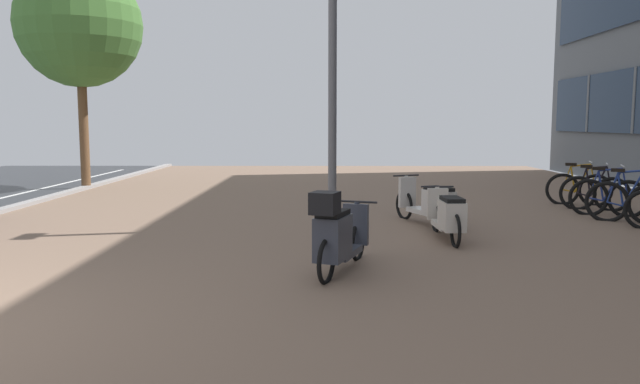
{
  "coord_description": "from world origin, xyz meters",
  "views": [
    {
      "loc": [
        3.86,
        -4.44,
        1.74
      ],
      "look_at": [
        3.81,
        2.75,
        0.91
      ],
      "focal_mm": 34.16,
      "sensor_mm": 36.0,
      "label": 1
    }
  ],
  "objects_px": {
    "bicycle_rack_04": "(628,202)",
    "scooter_mid": "(337,235)",
    "scooter_far": "(448,216)",
    "street_tree": "(79,26)",
    "bicycle_rack_05": "(608,197)",
    "lamp_post": "(333,34)",
    "bicycle_rack_06": "(594,193)",
    "bicycle_rack_07": "(579,189)",
    "scooter_near": "(430,203)"
  },
  "relations": [
    {
      "from": "bicycle_rack_04",
      "to": "scooter_mid",
      "type": "relative_size",
      "value": 0.78
    },
    {
      "from": "scooter_far",
      "to": "street_tree",
      "type": "distance_m",
      "value": 11.48
    },
    {
      "from": "bicycle_rack_05",
      "to": "lamp_post",
      "type": "relative_size",
      "value": 0.24
    },
    {
      "from": "bicycle_rack_06",
      "to": "bicycle_rack_07",
      "type": "height_order",
      "value": "bicycle_rack_06"
    },
    {
      "from": "scooter_mid",
      "to": "lamp_post",
      "type": "relative_size",
      "value": 0.29
    },
    {
      "from": "scooter_near",
      "to": "lamp_post",
      "type": "distance_m",
      "value": 3.23
    },
    {
      "from": "lamp_post",
      "to": "scooter_near",
      "type": "bearing_deg",
      "value": 2.14
    },
    {
      "from": "scooter_near",
      "to": "lamp_post",
      "type": "height_order",
      "value": "lamp_post"
    },
    {
      "from": "bicycle_rack_06",
      "to": "lamp_post",
      "type": "xyz_separation_m",
      "value": [
        -5.26,
        -1.95,
        2.82
      ]
    },
    {
      "from": "bicycle_rack_04",
      "to": "bicycle_rack_05",
      "type": "bearing_deg",
      "value": 89.79
    },
    {
      "from": "scooter_near",
      "to": "scooter_mid",
      "type": "height_order",
      "value": "scooter_mid"
    },
    {
      "from": "bicycle_rack_06",
      "to": "scooter_mid",
      "type": "distance_m",
      "value": 7.41
    },
    {
      "from": "scooter_mid",
      "to": "bicycle_rack_04",
      "type": "bearing_deg",
      "value": 35.69
    },
    {
      "from": "bicycle_rack_05",
      "to": "street_tree",
      "type": "bearing_deg",
      "value": 158.07
    },
    {
      "from": "lamp_post",
      "to": "street_tree",
      "type": "xyz_separation_m",
      "value": [
        -6.45,
        5.87,
        1.05
      ]
    },
    {
      "from": "bicycle_rack_06",
      "to": "scooter_mid",
      "type": "height_order",
      "value": "scooter_mid"
    },
    {
      "from": "bicycle_rack_06",
      "to": "scooter_far",
      "type": "relative_size",
      "value": 0.72
    },
    {
      "from": "bicycle_rack_04",
      "to": "scooter_mid",
      "type": "xyz_separation_m",
      "value": [
        -5.16,
        -3.71,
        0.1
      ]
    },
    {
      "from": "bicycle_rack_07",
      "to": "scooter_mid",
      "type": "relative_size",
      "value": 0.8
    },
    {
      "from": "lamp_post",
      "to": "street_tree",
      "type": "relative_size",
      "value": 0.98
    },
    {
      "from": "bicycle_rack_05",
      "to": "bicycle_rack_06",
      "type": "distance_m",
      "value": 0.77
    },
    {
      "from": "bicycle_rack_07",
      "to": "street_tree",
      "type": "height_order",
      "value": "street_tree"
    },
    {
      "from": "street_tree",
      "to": "bicycle_rack_06",
      "type": "bearing_deg",
      "value": -18.5
    },
    {
      "from": "scooter_near",
      "to": "scooter_mid",
      "type": "relative_size",
      "value": 1.07
    },
    {
      "from": "bicycle_rack_04",
      "to": "bicycle_rack_07",
      "type": "distance_m",
      "value": 2.29
    },
    {
      "from": "scooter_mid",
      "to": "lamp_post",
      "type": "xyz_separation_m",
      "value": [
        -0.01,
        3.28,
        2.71
      ]
    },
    {
      "from": "bicycle_rack_04",
      "to": "scooter_mid",
      "type": "bearing_deg",
      "value": -144.31
    },
    {
      "from": "bicycle_rack_05",
      "to": "bicycle_rack_06",
      "type": "height_order",
      "value": "bicycle_rack_05"
    },
    {
      "from": "bicycle_rack_04",
      "to": "lamp_post",
      "type": "xyz_separation_m",
      "value": [
        -5.17,
        -0.43,
        2.81
      ]
    },
    {
      "from": "lamp_post",
      "to": "bicycle_rack_07",
      "type": "bearing_deg",
      "value": 27.29
    },
    {
      "from": "bicycle_rack_07",
      "to": "street_tree",
      "type": "relative_size",
      "value": 0.23
    },
    {
      "from": "bicycle_rack_04",
      "to": "bicycle_rack_05",
      "type": "distance_m",
      "value": 0.76
    },
    {
      "from": "scooter_far",
      "to": "street_tree",
      "type": "bearing_deg",
      "value": 138.78
    },
    {
      "from": "scooter_mid",
      "to": "scooter_far",
      "type": "xyz_separation_m",
      "value": [
        1.67,
        2.02,
        -0.09
      ]
    },
    {
      "from": "scooter_near",
      "to": "lamp_post",
      "type": "bearing_deg",
      "value": -177.86
    },
    {
      "from": "bicycle_rack_05",
      "to": "bicycle_rack_07",
      "type": "xyz_separation_m",
      "value": [
        0.09,
        1.53,
        -0.01
      ]
    },
    {
      "from": "scooter_near",
      "to": "street_tree",
      "type": "bearing_deg",
      "value": 144.33
    },
    {
      "from": "bicycle_rack_05",
      "to": "scooter_far",
      "type": "relative_size",
      "value": 0.77
    },
    {
      "from": "scooter_mid",
      "to": "scooter_far",
      "type": "height_order",
      "value": "scooter_mid"
    },
    {
      "from": "lamp_post",
      "to": "bicycle_rack_06",
      "type": "bearing_deg",
      "value": 20.38
    },
    {
      "from": "bicycle_rack_04",
      "to": "street_tree",
      "type": "bearing_deg",
      "value": 154.9
    },
    {
      "from": "bicycle_rack_04",
      "to": "scooter_near",
      "type": "xyz_separation_m",
      "value": [
        -3.53,
        -0.37,
        0.03
      ]
    },
    {
      "from": "bicycle_rack_05",
      "to": "bicycle_rack_04",
      "type": "bearing_deg",
      "value": -90.21
    },
    {
      "from": "bicycle_rack_04",
      "to": "bicycle_rack_06",
      "type": "height_order",
      "value": "bicycle_rack_04"
    },
    {
      "from": "bicycle_rack_07",
      "to": "scooter_far",
      "type": "height_order",
      "value": "bicycle_rack_07"
    },
    {
      "from": "bicycle_rack_06",
      "to": "street_tree",
      "type": "height_order",
      "value": "street_tree"
    },
    {
      "from": "scooter_far",
      "to": "bicycle_rack_05",
      "type": "bearing_deg",
      "value": 35.02
    },
    {
      "from": "bicycle_rack_05",
      "to": "street_tree",
      "type": "relative_size",
      "value": 0.23
    },
    {
      "from": "bicycle_rack_06",
      "to": "scooter_near",
      "type": "distance_m",
      "value": 4.08
    },
    {
      "from": "scooter_near",
      "to": "street_tree",
      "type": "distance_m",
      "value": 10.68
    }
  ]
}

